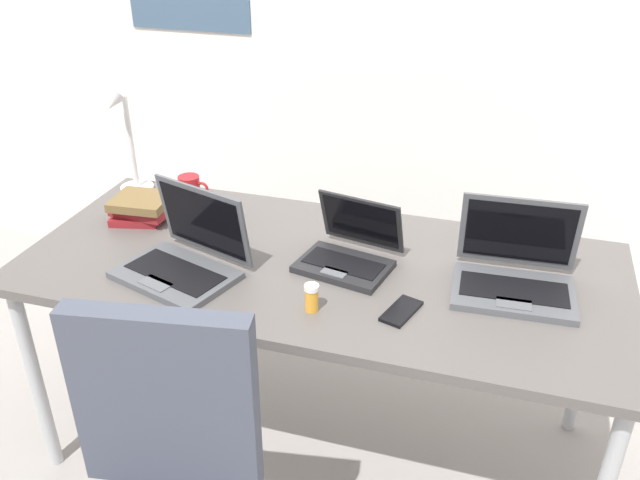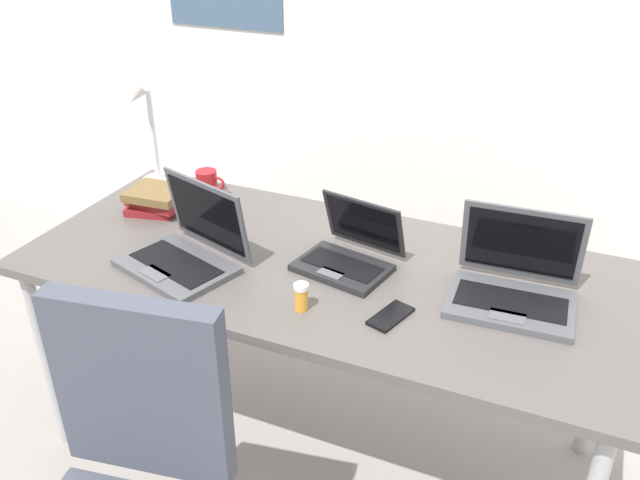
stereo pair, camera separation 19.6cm
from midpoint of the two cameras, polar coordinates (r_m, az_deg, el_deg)
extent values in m
plane|color=gray|center=(2.46, 2.38, -17.06)|extent=(12.00, 12.00, 0.00)
cube|color=silver|center=(2.81, 11.60, 18.77)|extent=(6.00, 0.12, 2.60)
cube|color=#595451|center=(2.00, 2.80, -2.46)|extent=(1.80, 0.80, 0.03)
cylinder|color=#B2B5BA|center=(2.37, -20.20, -9.69)|extent=(0.04, 0.04, 0.71)
cylinder|color=#B2B5BA|center=(2.80, -11.09, -2.03)|extent=(0.04, 0.04, 0.71)
cylinder|color=#B2B5BA|center=(2.42, 24.94, -10.03)|extent=(0.04, 0.04, 0.71)
cylinder|color=white|center=(2.58, -11.53, 5.00)|extent=(0.12, 0.12, 0.02)
cylinder|color=white|center=(2.51, -11.92, 8.71)|extent=(0.02, 0.02, 0.34)
cylinder|color=white|center=(2.43, -12.87, 12.16)|extent=(0.01, 0.08, 0.01)
cone|color=white|center=(2.40, -13.42, 11.89)|extent=(0.07, 0.09, 0.09)
cube|color=#232326|center=(1.96, 4.75, -2.47)|extent=(0.29, 0.23, 0.02)
cube|color=black|center=(1.95, 4.76, -2.18)|extent=(0.25, 0.14, 0.00)
cube|color=#595B60|center=(1.91, 3.86, -2.93)|extent=(0.08, 0.05, 0.00)
cube|color=#232326|center=(2.00, 6.58, 1.33)|extent=(0.27, 0.11, 0.18)
cube|color=black|center=(2.00, 6.51, 1.32)|extent=(0.24, 0.09, 0.15)
cube|color=#515459|center=(1.89, 18.87, -5.37)|extent=(0.34, 0.24, 0.02)
cube|color=black|center=(1.88, 18.93, -5.08)|extent=(0.30, 0.14, 0.00)
cube|color=#595B60|center=(1.82, 18.77, -6.31)|extent=(0.09, 0.05, 0.00)
cube|color=#515459|center=(1.94, 19.70, -0.30)|extent=(0.33, 0.06, 0.23)
cube|color=black|center=(1.94, 19.69, -0.35)|extent=(0.30, 0.05, 0.19)
cube|color=#515459|center=(1.98, -9.49, -2.35)|extent=(0.39, 0.32, 0.02)
cube|color=black|center=(1.98, -9.51, -2.07)|extent=(0.32, 0.21, 0.00)
cube|color=#595B60|center=(1.94, -11.18, -2.90)|extent=(0.10, 0.08, 0.00)
cube|color=#515459|center=(2.00, -6.90, 2.11)|extent=(0.33, 0.14, 0.23)
cube|color=black|center=(1.99, -7.02, 2.08)|extent=(0.29, 0.12, 0.19)
ellipsoid|color=black|center=(2.35, -6.64, 3.21)|extent=(0.08, 0.11, 0.03)
cube|color=black|center=(1.78, 9.23, -6.56)|extent=(0.10, 0.15, 0.01)
cylinder|color=gold|center=(1.77, 1.55, -5.19)|extent=(0.04, 0.04, 0.06)
cylinder|color=white|center=(1.75, 1.57, -4.11)|extent=(0.04, 0.04, 0.01)
cube|color=maroon|center=(2.35, -11.82, 2.68)|extent=(0.19, 0.17, 0.02)
cube|color=maroon|center=(2.33, -11.42, 3.29)|extent=(0.20, 0.14, 0.03)
cube|color=brown|center=(2.32, -11.51, 3.91)|extent=(0.19, 0.17, 0.03)
cylinder|color=#B21E23|center=(2.44, -7.42, 4.88)|extent=(0.08, 0.08, 0.09)
torus|color=#B21E23|center=(2.41, -6.40, 4.80)|extent=(0.05, 0.01, 0.05)
cube|color=#474C5B|center=(1.59, -11.65, -12.48)|extent=(0.42, 0.13, 0.48)
camera|label=1|loc=(0.10, -87.14, 1.57)|focal=37.38mm
camera|label=2|loc=(0.10, 92.86, -1.57)|focal=37.38mm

